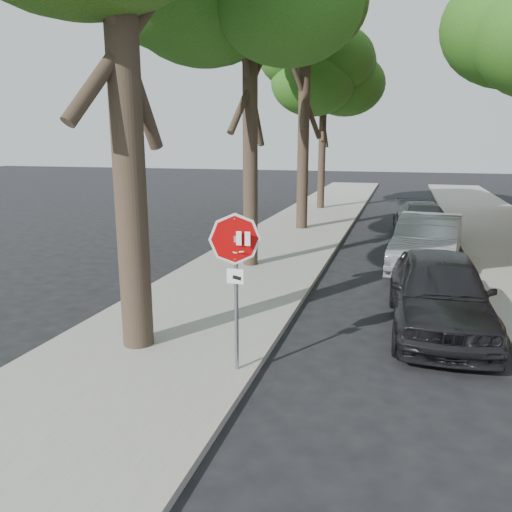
{
  "coord_description": "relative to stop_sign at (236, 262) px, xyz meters",
  "views": [
    {
      "loc": [
        1.75,
        -7.24,
        3.8
      ],
      "look_at": [
        -0.39,
        0.05,
        2.05
      ],
      "focal_mm": 35.0,
      "sensor_mm": 36.0,
      "label": 1
    }
  ],
  "objects": [
    {
      "name": "tree_mid_a",
      "position": [
        -1.92,
        7.14,
        5.66
      ],
      "size": [
        5.59,
        5.19,
        9.84
      ],
      "color": "black",
      "rests_on": "sidewalk_left"
    },
    {
      "name": "car_b",
      "position": [
        3.27,
        8.33,
        -1.12
      ],
      "size": [
        2.37,
        5.19,
        1.65
      ],
      "primitive_type": "imported",
      "rotation": [
        0.0,
        0.0,
        -0.13
      ],
      "color": "gray",
      "rests_on": "ground"
    },
    {
      "name": "ground",
      "position": [
        0.7,
        0.03,
        -1.95
      ],
      "size": [
        120.0,
        120.0,
        0.0
      ],
      "primitive_type": "plane",
      "color": "black",
      "rests_on": "ground"
    },
    {
      "name": "curb_right",
      "position": [
        4.65,
        12.03,
        -1.88
      ],
      "size": [
        0.12,
        55.0,
        0.13
      ],
      "primitive_type": "cube",
      "color": "#9E9384",
      "rests_on": "ground"
    },
    {
      "name": "tree_mid_b",
      "position": [
        -1.72,
        14.15,
        6.05
      ],
      "size": [
        5.88,
        5.46,
        10.36
      ],
      "color": "black",
      "rests_on": "sidewalk_left"
    },
    {
      "name": "car_c",
      "position": [
        3.3,
        13.56,
        -1.25
      ],
      "size": [
        2.55,
        5.05,
        1.41
      ],
      "primitive_type": "imported",
      "rotation": [
        0.0,
        0.0,
        0.12
      ],
      "color": "#515256",
      "rests_on": "ground"
    },
    {
      "name": "sidewalk_left",
      "position": [
        -1.8,
        12.03,
        -1.89
      ],
      "size": [
        4.0,
        55.0,
        0.12
      ],
      "primitive_type": "cube",
      "color": "gray",
      "rests_on": "ground"
    },
    {
      "name": "car_a",
      "position": [
        3.3,
        3.16,
        -1.14
      ],
      "size": [
        2.11,
        4.82,
        1.61
      ],
      "primitive_type": "imported",
      "rotation": [
        0.0,
        0.0,
        0.04
      ],
      "color": "black",
      "rests_on": "ground"
    },
    {
      "name": "stop_sign",
      "position": [
        0.0,
        0.0,
        0.0
      ],
      "size": [
        0.76,
        0.34,
        2.61
      ],
      "color": "gray",
      "rests_on": "sidewalk_left"
    },
    {
      "name": "curb_left",
      "position": [
        0.25,
        12.03,
        -1.88
      ],
      "size": [
        0.12,
        55.0,
        0.13
      ],
      "primitive_type": "cube",
      "color": "#9E9384",
      "rests_on": "ground"
    },
    {
      "name": "tree_far",
      "position": [
        -2.02,
        21.14,
        5.26
      ],
      "size": [
        5.29,
        4.91,
        9.33
      ],
      "color": "black",
      "rests_on": "sidewalk_left"
    }
  ]
}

